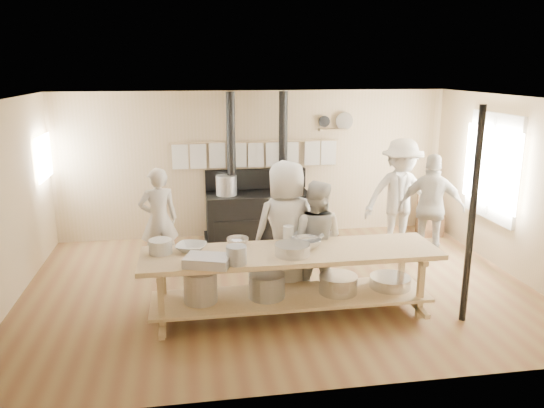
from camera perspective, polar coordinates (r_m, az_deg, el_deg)
The scene contains 24 objects.
ground at distance 7.55m, azimuth 0.69°, elevation -8.87°, with size 7.00×7.00×0.00m, color brown.
room_shell at distance 7.06m, azimuth 0.73°, elevation 3.31°, with size 7.00×7.00×7.00m.
window_right at distance 8.89m, azimuth 22.67°, elevation 3.72°, with size 0.09×1.50×1.65m.
left_opening at distance 9.21m, azimuth -23.31°, elevation 4.63°, with size 0.00×0.90×0.90m.
stove at distance 9.35m, azimuth -1.55°, elevation -0.81°, with size 1.90×0.75×2.60m.
towel_rail at distance 9.41m, azimuth -1.78°, elevation 5.68°, with size 3.00×0.04×0.47m.
back_wall_shelf at distance 9.68m, azimuth 6.89°, elevation 8.55°, with size 0.63×0.14×0.32m.
prep_table at distance 6.53m, azimuth 1.99°, elevation -7.78°, with size 3.60×0.90×0.85m.
support_post at distance 6.58m, azimuth 20.72°, elevation -1.39°, with size 0.08×0.08×2.60m, color black.
cook_far_left at distance 8.09m, azimuth -12.09°, elevation -1.64°, with size 0.57×0.38×1.58m, color beige.
cook_left at distance 7.03m, azimuth 4.66°, elevation -3.80°, with size 0.77×0.60×1.59m, color beige.
cook_center at distance 6.99m, azimuth 1.56°, elevation -2.76°, with size 0.90×0.59×1.84m, color beige.
cook_right at distance 8.69m, azimuth 16.80°, elevation -0.38°, with size 1.00×0.42×1.70m, color beige.
cook_by_window at distance 8.92m, azimuth 13.65°, elevation 0.83°, with size 1.22×0.70×1.89m, color beige.
chair at distance 10.14m, azimuth 16.59°, elevation -1.83°, with size 0.39×0.39×0.82m.
bowl_white_a at distance 6.46m, azimuth -8.69°, elevation -4.65°, with size 0.36×0.36×0.09m, color silver.
bowl_steel_a at distance 6.62m, azimuth -3.72°, elevation -4.03°, with size 0.27×0.27×0.09m, color silver.
bowl_white_b at distance 6.75m, azimuth 3.63°, elevation -3.59°, with size 0.42×0.42×0.10m, color silver.
bowl_steel_b at distance 6.52m, azimuth 3.72°, elevation -4.22°, with size 0.36×0.36×0.11m, color silver.
roasting_pan at distance 5.98m, azimuth -6.92°, elevation -6.09°, with size 0.50×0.33×0.11m, color #B2B2B7.
mixing_bowl_large at distance 6.26m, azimuth 2.20°, elevation -4.91°, with size 0.42×0.42×0.13m, color silver.
bucket_galv at distance 5.98m, azimuth -3.86°, elevation -5.49°, with size 0.23×0.23×0.21m, color gray.
deep_bowl_enamel at distance 6.43m, azimuth -11.90°, elevation -4.50°, with size 0.27×0.27×0.17m, color silver.
pitcher at distance 6.69m, azimuth 1.79°, elevation -3.25°, with size 0.13×0.13×0.21m, color silver.
Camera 1 is at (-1.19, -6.82, 3.00)m, focal length 35.00 mm.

